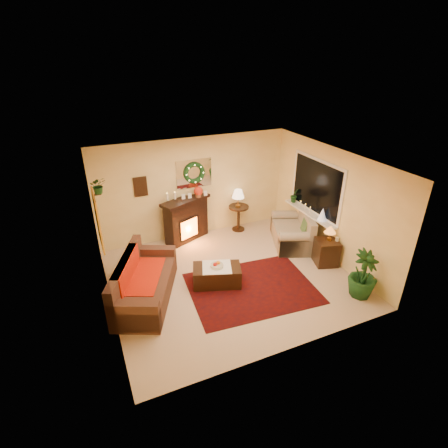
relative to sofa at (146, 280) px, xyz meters
name	(u,v)px	position (x,y,z in m)	size (l,w,h in m)	color
floor	(230,277)	(1.81, -0.04, -0.43)	(5.00, 5.00, 0.00)	beige
ceiling	(232,162)	(1.81, -0.04, 2.17)	(5.00, 5.00, 0.00)	white
wall_back	(194,188)	(1.81, 2.21, 0.87)	(5.00, 5.00, 0.00)	#EFD88C
wall_front	(293,286)	(1.81, -2.29, 0.87)	(5.00, 5.00, 0.00)	#EFD88C
wall_left	(102,250)	(-0.69, -0.04, 0.87)	(4.50, 4.50, 0.00)	#EFD88C
wall_right	(331,205)	(4.31, -0.04, 0.87)	(4.50, 4.50, 0.00)	#EFD88C
area_rug	(252,288)	(2.06, -0.57, -0.42)	(2.55, 1.91, 0.01)	#4D0D01
sofa	(146,280)	(0.00, 0.00, 0.00)	(0.90, 2.06, 0.88)	brown
red_throw	(140,275)	(-0.08, 0.16, 0.03)	(0.81, 1.31, 0.02)	red
fireplace	(186,220)	(1.49, 2.00, 0.12)	(1.17, 0.37, 1.07)	#331B14
poinsettia	(198,191)	(1.84, 1.99, 0.87)	(0.23, 0.23, 0.23)	red
mantel_candle_a	(167,197)	(1.05, 2.01, 0.83)	(0.06, 0.06, 0.18)	white
mantel_candle_b	(175,196)	(1.24, 2.01, 0.83)	(0.06, 0.06, 0.18)	white
mantel_mirror	(194,173)	(1.81, 2.19, 1.27)	(0.92, 0.02, 0.72)	white
wreath	(194,173)	(1.81, 2.15, 1.29)	(0.55, 0.55, 0.11)	#194719
wall_art	(140,187)	(0.46, 2.19, 1.12)	(0.32, 0.03, 0.48)	#381E11
gold_mirror	(98,220)	(-0.67, 0.26, 1.32)	(0.03, 0.84, 1.00)	gold
hanging_plant	(99,193)	(-0.53, 1.01, 1.54)	(0.33, 0.28, 0.36)	#194719
loveseat	(292,228)	(3.87, 0.74, -0.01)	(0.85, 1.47, 0.85)	#826651
window_frame	(316,187)	(4.30, 0.51, 1.12)	(0.03, 1.86, 1.36)	white
window_glass	(316,187)	(4.28, 0.51, 1.12)	(0.02, 1.70, 1.22)	black
window_sill	(310,213)	(4.19, 0.51, 0.44)	(0.22, 1.86, 0.04)	white
mini_tree	(322,214)	(4.20, 0.05, 0.61)	(0.22, 0.22, 0.32)	white
sill_plant	(295,195)	(4.22, 1.24, 0.66)	(0.27, 0.22, 0.50)	#2A5F30
side_table_round	(238,219)	(2.96, 1.94, -0.10)	(0.54, 0.54, 0.70)	#493118
lamp_cream	(238,201)	(2.92, 1.92, 0.45)	(0.32, 0.32, 0.50)	beige
end_table_square	(326,253)	(4.07, -0.40, -0.16)	(0.49, 0.49, 0.60)	#532110
lamp_tiffany	(330,234)	(4.11, -0.38, 0.32)	(0.27, 0.27, 0.39)	orange
coffee_table	(217,275)	(1.46, -0.13, -0.22)	(0.99, 0.55, 0.42)	black
fruit_bowl	(217,266)	(1.46, -0.13, 0.02)	(0.27, 0.27, 0.06)	beige
floor_palm	(363,276)	(3.97, -1.64, 0.02)	(1.67, 1.67, 2.98)	#163B13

